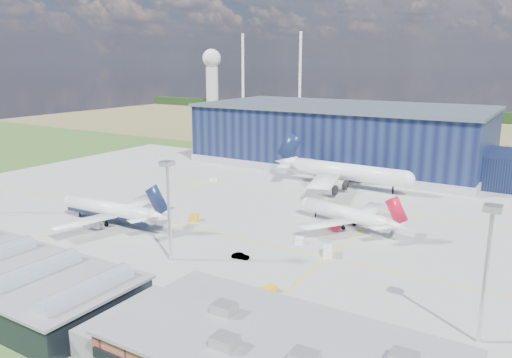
% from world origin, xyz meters
% --- Properties ---
extents(ground, '(600.00, 600.00, 0.00)m').
position_xyz_m(ground, '(0.00, 0.00, 0.00)').
color(ground, '#2D521F').
rests_on(ground, ground).
extents(apron, '(220.00, 160.00, 0.08)m').
position_xyz_m(apron, '(0.00, 10.00, 0.03)').
color(apron, gray).
rests_on(apron, ground).
extents(farmland, '(600.00, 220.00, 0.01)m').
position_xyz_m(farmland, '(0.00, 220.00, 0.00)').
color(farmland, olive).
rests_on(farmland, ground).
extents(treeline, '(600.00, 8.00, 8.00)m').
position_xyz_m(treeline, '(0.00, 300.00, 4.00)').
color(treeline, black).
rests_on(treeline, ground).
extents(horizon_dressing, '(440.20, 18.00, 70.00)m').
position_xyz_m(horizon_dressing, '(-191.30, 294.39, 34.20)').
color(horizon_dressing, white).
rests_on(horizon_dressing, ground).
extents(hangar, '(145.00, 62.00, 26.10)m').
position_xyz_m(hangar, '(2.81, 94.80, 11.62)').
color(hangar, '#101437').
rests_on(hangar, ground).
extents(glass_concourse, '(78.00, 23.00, 8.60)m').
position_xyz_m(glass_concourse, '(-6.45, -60.00, 3.69)').
color(glass_concourse, black).
rests_on(glass_concourse, ground).
extents(light_mast_center, '(2.60, 2.60, 23.00)m').
position_xyz_m(light_mast_center, '(10.00, -30.00, 15.43)').
color(light_mast_center, silver).
rests_on(light_mast_center, ground).
extents(light_mast_east, '(2.60, 2.60, 23.00)m').
position_xyz_m(light_mast_east, '(75.00, -30.00, 15.43)').
color(light_mast_east, silver).
rests_on(light_mast_east, ground).
extents(airliner_navy, '(40.90, 40.07, 12.91)m').
position_xyz_m(airliner_navy, '(-22.27, -18.46, 6.45)').
color(airliner_navy, white).
rests_on(airliner_navy, ground).
extents(airliner_red, '(43.63, 43.11, 11.51)m').
position_xyz_m(airliner_red, '(34.96, 13.30, 5.76)').
color(airliner_red, white).
rests_on(airliner_red, ground).
extents(airliner_widebody, '(56.54, 55.39, 17.85)m').
position_xyz_m(airliner_widebody, '(18.42, 55.00, 8.92)').
color(airliner_widebody, white).
rests_on(airliner_widebody, ground).
extents(gse_tug_a, '(4.25, 4.71, 1.68)m').
position_xyz_m(gse_tug_a, '(-3.96, -4.17, 0.84)').
color(gse_tug_a, yellow).
rests_on(gse_tug_a, ground).
extents(gse_tug_b, '(2.73, 3.30, 1.22)m').
position_xyz_m(gse_tug_b, '(37.34, -32.26, 0.61)').
color(gse_tug_b, yellow).
rests_on(gse_tug_b, ground).
extents(gse_cart_a, '(2.98, 3.63, 1.35)m').
position_xyz_m(gse_cart_a, '(29.91, -4.64, 0.68)').
color(gse_cart_a, white).
rests_on(gse_cart_a, ground).
extents(gse_van_b, '(3.60, 4.80, 2.00)m').
position_xyz_m(gse_van_b, '(39.23, -8.64, 1.00)').
color(gse_van_b, white).
rests_on(gse_van_b, ground).
extents(gse_cart_b, '(3.36, 2.73, 1.26)m').
position_xyz_m(gse_cart_b, '(-27.98, 37.31, 0.63)').
color(gse_cart_b, white).
rests_on(gse_cart_b, ground).
extents(car_b, '(4.29, 2.20, 1.35)m').
position_xyz_m(car_b, '(23.09, -21.02, 0.67)').
color(car_b, '#99999E').
rests_on(car_b, ground).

